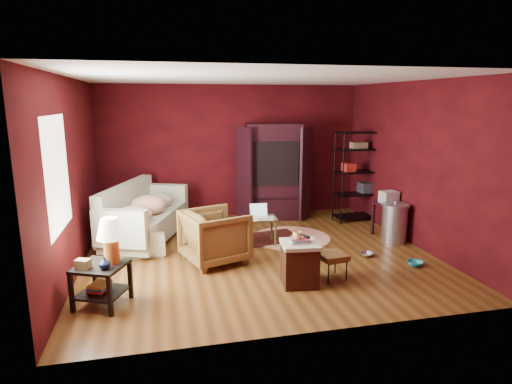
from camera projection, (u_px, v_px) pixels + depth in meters
room at (257, 170)px, 6.71m from camera, size 5.54×5.04×2.84m
sofa at (143, 222)px, 7.59m from camera, size 0.56×1.87×0.73m
armchair at (215, 234)px, 6.60m from camera, size 1.06×1.09×0.91m
pet_bowl_steel at (367, 249)px, 6.91m from camera, size 0.23×0.12×0.22m
pet_bowl_turquoise at (416, 259)px, 6.49m from camera, size 0.25×0.14×0.23m
vase at (105, 263)px, 5.03m from camera, size 0.15×0.16×0.14m
mug at (297, 234)px, 5.68m from camera, size 0.15×0.13×0.12m
side_table at (106, 253)px, 5.17m from camera, size 0.73×0.73×1.09m
sofa_cushions at (142, 216)px, 7.59m from camera, size 1.60×2.40×0.94m
hamper at (300, 263)px, 5.80m from camera, size 0.54×0.54×0.69m
footstool at (332, 257)px, 5.99m from camera, size 0.42×0.42×0.37m
rug_round at (291, 238)px, 7.84m from camera, size 1.57×1.57×0.01m
rug_oriental at (268, 238)px, 7.80m from camera, size 1.26×0.95×0.01m
laptop_desk at (260, 220)px, 7.42m from camera, size 0.58×0.46×0.70m
tv_armoire at (274, 170)px, 8.99m from camera, size 1.57×0.97×2.01m
wire_shelving at (358, 172)px, 8.80m from camera, size 0.94×0.46×1.86m
small_stand at (388, 203)px, 7.83m from camera, size 0.48×0.48×0.85m
trash_can at (395, 223)px, 7.55m from camera, size 0.58×0.58×0.75m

